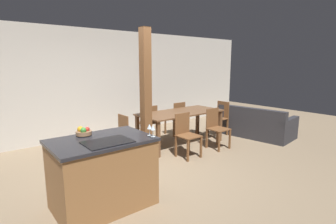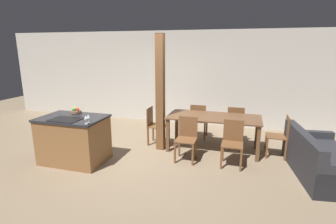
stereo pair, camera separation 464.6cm
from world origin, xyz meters
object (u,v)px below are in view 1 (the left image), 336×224
Objects in this scene: fruit_bowl at (84,132)px; dining_table at (181,116)px; kitchen_island at (103,173)px; dining_chair_head_end at (129,134)px; dining_chair_near_right at (216,127)px; dining_chair_foot_end at (220,117)px; wine_glass_near at (153,128)px; dining_chair_near_left at (186,134)px; timber_post at (146,95)px; wine_glass_middle at (149,127)px; dining_chair_far_left at (148,122)px; dining_chair_far_right at (176,118)px; couch at (256,126)px.

dining_table is at bearing 22.39° from fruit_bowl.
kitchen_island is 1.43× the size of dining_chair_head_end.
dining_chair_near_right is 1.00× the size of dining_chair_head_end.
dining_table is 1.38m from dining_chair_foot_end.
wine_glass_near is 0.18× the size of dining_chair_head_end.
dining_chair_near_left is 0.35× the size of timber_post.
wine_glass_middle is 1.94m from dining_chair_near_left.
wine_glass_near reaches higher than dining_chair_near_left.
dining_chair_far_left is at bearing 123.41° from dining_chair_near_right.
dining_chair_near_left is 1.94m from dining_chair_foot_end.
dining_chair_foot_end reaches higher than dining_table.
dining_chair_near_left is at bearing 18.73° from kitchen_island.
dining_chair_far_right is 0.47× the size of couch.
wine_glass_near reaches higher than dining_table.
timber_post is at bearing 57.85° from wine_glass_middle.
kitchen_island is at bearing -166.60° from dining_chair_near_right.
dining_chair_far_left is at bearing 56.38° from wine_glass_middle.
fruit_bowl is 2.32m from dining_chair_near_left.
wine_glass_near is (0.55, -0.36, 0.58)m from kitchen_island.
fruit_bowl is at bearing 87.53° from couch.
wine_glass_near reaches higher than dining_chair_head_end.
timber_post is at bearing 74.93° from couch.
dining_chair_near_right is at bearing 123.41° from dining_chair_far_left.
kitchen_island is at bearing 147.25° from wine_glass_near.
wine_glass_middle reaches higher than kitchen_island.
kitchen_island is 4.62m from couch.
dining_chair_near_left is 2.45m from couch.
couch is at bearing 13.96° from wine_glass_middle.
wine_glass_near is 1.73m from timber_post.
dining_chair_far_right is at bearing 56.59° from dining_table.
timber_post is at bearing 149.30° from dining_chair_near_left.
dining_chair_foot_end is 0.47× the size of couch.
kitchen_island reaches higher than dining_table.
wine_glass_near is 4.22m from couch.
dining_chair_foot_end is at bearing 27.41° from wine_glass_near.
dining_table is at bearing 63.49° from couch.
dining_table is at bearing 123.41° from dining_chair_far_left.
dining_chair_far_left is 1.14m from dining_chair_head_end.
dining_chair_near_left is 0.47× the size of couch.
wine_glass_middle is at bearing -63.64° from dining_chair_foot_end.
dining_chair_foot_end is at bearing 0.00° from dining_table.
dining_chair_head_end reaches higher than couch.
dining_chair_foot_end is (1.37, 0.00, -0.21)m from dining_table.
timber_post is (1.55, 0.83, 0.29)m from fruit_bowl.
wine_glass_near is at bearing -120.77° from timber_post.
dining_chair_far_left is at bearing -110.53° from dining_chair_foot_end.
dining_chair_far_left and dining_chair_head_end have the same top height.
kitchen_island is at bearing 153.34° from wine_glass_middle.
wine_glass_middle reaches higher than dining_chair_near_left.
dining_chair_near_right is 0.47× the size of couch.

